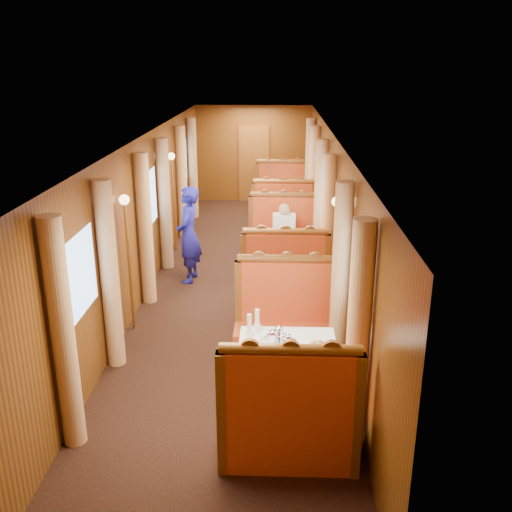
{
  "coord_description": "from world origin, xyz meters",
  "views": [
    {
      "loc": [
        0.61,
        -9.02,
        3.66
      ],
      "look_at": [
        0.34,
        -1.56,
        1.05
      ],
      "focal_mm": 40.0,
      "sensor_mm": 36.0,
      "label": 1
    }
  ],
  "objects_px": {
    "tea_tray": "(277,341)",
    "teapot_left": "(273,339)",
    "banquette_near_fwd": "(289,424)",
    "table_near": "(287,372)",
    "rose_vase_far": "(282,187)",
    "rose_vase_mid": "(287,233)",
    "table_far": "(283,211)",
    "steward": "(189,235)",
    "banquette_mid_aft": "(283,242)",
    "fruit_plate": "(318,345)",
    "banquette_mid_fwd": "(285,283)",
    "banquette_near_aft": "(286,327)",
    "table_mid": "(284,264)",
    "banquette_far_aft": "(282,198)",
    "teapot_back": "(279,334)",
    "passenger": "(284,230)",
    "banquette_far_fwd": "(283,221)",
    "teapot_right": "(288,342)"
  },
  "relations": [
    {
      "from": "banquette_far_aft",
      "to": "rose_vase_mid",
      "type": "bearing_deg",
      "value": -89.52
    },
    {
      "from": "banquette_near_fwd",
      "to": "tea_tray",
      "type": "relative_size",
      "value": 3.94
    },
    {
      "from": "banquette_far_fwd",
      "to": "steward",
      "type": "relative_size",
      "value": 0.81
    },
    {
      "from": "banquette_far_aft",
      "to": "steward",
      "type": "distance_m",
      "value": 4.7
    },
    {
      "from": "teapot_back",
      "to": "passenger",
      "type": "distance_m",
      "value": 4.2
    },
    {
      "from": "banquette_mid_aft",
      "to": "banquette_far_aft",
      "type": "height_order",
      "value": "same"
    },
    {
      "from": "rose_vase_far",
      "to": "banquette_near_fwd",
      "type": "bearing_deg",
      "value": -89.83
    },
    {
      "from": "table_mid",
      "to": "steward",
      "type": "bearing_deg",
      "value": 175.74
    },
    {
      "from": "teapot_back",
      "to": "fruit_plate",
      "type": "xyz_separation_m",
      "value": [
        0.41,
        -0.14,
        -0.04
      ]
    },
    {
      "from": "banquette_near_fwd",
      "to": "rose_vase_mid",
      "type": "bearing_deg",
      "value": 89.52
    },
    {
      "from": "tea_tray",
      "to": "teapot_left",
      "type": "xyz_separation_m",
      "value": [
        -0.05,
        -0.07,
        0.06
      ]
    },
    {
      "from": "banquette_mid_aft",
      "to": "teapot_left",
      "type": "relative_size",
      "value": 7.97
    },
    {
      "from": "banquette_mid_fwd",
      "to": "passenger",
      "type": "bearing_deg",
      "value": 90.0
    },
    {
      "from": "banquette_near_fwd",
      "to": "teapot_left",
      "type": "height_order",
      "value": "banquette_near_fwd"
    },
    {
      "from": "table_far",
      "to": "steward",
      "type": "bearing_deg",
      "value": -115.51
    },
    {
      "from": "table_mid",
      "to": "table_far",
      "type": "bearing_deg",
      "value": 90.0
    },
    {
      "from": "banquette_far_aft",
      "to": "table_mid",
      "type": "bearing_deg",
      "value": -90.0
    },
    {
      "from": "banquette_near_aft",
      "to": "banquette_far_aft",
      "type": "xyz_separation_m",
      "value": [
        0.0,
        7.0,
        0.0
      ]
    },
    {
      "from": "table_far",
      "to": "fruit_plate",
      "type": "bearing_deg",
      "value": -87.42
    },
    {
      "from": "banquette_near_fwd",
      "to": "passenger",
      "type": "relative_size",
      "value": 1.76
    },
    {
      "from": "steward",
      "to": "rose_vase_mid",
      "type": "bearing_deg",
      "value": 88.83
    },
    {
      "from": "rose_vase_mid",
      "to": "banquette_near_fwd",
      "type": "bearing_deg",
      "value": -90.48
    },
    {
      "from": "steward",
      "to": "teapot_right",
      "type": "bearing_deg",
      "value": 27.55
    },
    {
      "from": "banquette_mid_fwd",
      "to": "tea_tray",
      "type": "height_order",
      "value": "banquette_mid_fwd"
    },
    {
      "from": "banquette_near_fwd",
      "to": "banquette_mid_aft",
      "type": "distance_m",
      "value": 5.53
    },
    {
      "from": "rose_vase_mid",
      "to": "banquette_near_aft",
      "type": "bearing_deg",
      "value": -90.88
    },
    {
      "from": "banquette_near_aft",
      "to": "teapot_back",
      "type": "bearing_deg",
      "value": -95.45
    },
    {
      "from": "table_mid",
      "to": "rose_vase_far",
      "type": "distance_m",
      "value": 3.53
    },
    {
      "from": "fruit_plate",
      "to": "rose_vase_far",
      "type": "distance_m",
      "value": 7.1
    },
    {
      "from": "passenger",
      "to": "banquette_mid_fwd",
      "type": "bearing_deg",
      "value": -90.0
    },
    {
      "from": "teapot_left",
      "to": "rose_vase_far",
      "type": "xyz_separation_m",
      "value": [
        0.14,
        7.07,
        0.11
      ]
    },
    {
      "from": "banquette_near_fwd",
      "to": "banquette_near_aft",
      "type": "height_order",
      "value": "same"
    },
    {
      "from": "rose_vase_far",
      "to": "rose_vase_mid",
      "type": "bearing_deg",
      "value": -89.0
    },
    {
      "from": "banquette_near_aft",
      "to": "tea_tray",
      "type": "distance_m",
      "value": 1.08
    },
    {
      "from": "banquette_mid_fwd",
      "to": "steward",
      "type": "xyz_separation_m",
      "value": [
        -1.61,
        1.13,
        0.4
      ]
    },
    {
      "from": "table_mid",
      "to": "tea_tray",
      "type": "bearing_deg",
      "value": -91.81
    },
    {
      "from": "passenger",
      "to": "banquette_near_aft",
      "type": "bearing_deg",
      "value": -90.0
    },
    {
      "from": "teapot_back",
      "to": "fruit_plate",
      "type": "height_order",
      "value": "teapot_back"
    },
    {
      "from": "banquette_mid_fwd",
      "to": "teapot_left",
      "type": "xyz_separation_m",
      "value": [
        -0.16,
        -2.56,
        0.39
      ]
    },
    {
      "from": "banquette_mid_aft",
      "to": "banquette_far_fwd",
      "type": "xyz_separation_m",
      "value": [
        0.0,
        1.47,
        0.0
      ]
    },
    {
      "from": "banquette_mid_fwd",
      "to": "teapot_left",
      "type": "height_order",
      "value": "banquette_mid_fwd"
    },
    {
      "from": "teapot_back",
      "to": "steward",
      "type": "height_order",
      "value": "steward"
    },
    {
      "from": "banquette_far_aft",
      "to": "teapot_back",
      "type": "distance_m",
      "value": 7.98
    },
    {
      "from": "rose_vase_mid",
      "to": "tea_tray",
      "type": "bearing_deg",
      "value": -92.45
    },
    {
      "from": "rose_vase_mid",
      "to": "table_far",
      "type": "bearing_deg",
      "value": 90.61
    },
    {
      "from": "tea_tray",
      "to": "table_near",
      "type": "bearing_deg",
      "value": 5.36
    },
    {
      "from": "banquette_near_fwd",
      "to": "rose_vase_mid",
      "type": "relative_size",
      "value": 3.72
    },
    {
      "from": "table_mid",
      "to": "banquette_mid_aft",
      "type": "relative_size",
      "value": 0.78
    },
    {
      "from": "tea_tray",
      "to": "fruit_plate",
      "type": "distance_m",
      "value": 0.44
    },
    {
      "from": "banquette_near_aft",
      "to": "teapot_right",
      "type": "xyz_separation_m",
      "value": [
        0.01,
        -1.13,
        0.38
      ]
    }
  ]
}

